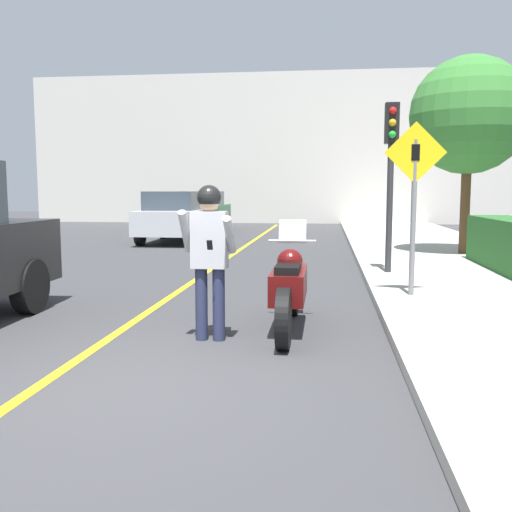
# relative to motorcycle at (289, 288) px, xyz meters

# --- Properties ---
(ground_plane) EXTENTS (80.00, 80.00, 0.00)m
(ground_plane) POSITION_rel_motorcycle_xyz_m (-1.43, -2.27, -0.52)
(ground_plane) COLOR #38383A
(road_center_line) EXTENTS (0.12, 36.00, 0.01)m
(road_center_line) POSITION_rel_motorcycle_xyz_m (-2.03, 3.73, -0.52)
(road_center_line) COLOR yellow
(road_center_line) RESTS_ON ground
(building_backdrop) EXTENTS (28.00, 1.20, 7.80)m
(building_backdrop) POSITION_rel_motorcycle_xyz_m (-1.43, 23.73, 3.38)
(building_backdrop) COLOR beige
(building_backdrop) RESTS_ON ground
(motorcycle) EXTENTS (0.62, 2.41, 1.32)m
(motorcycle) POSITION_rel_motorcycle_xyz_m (0.00, 0.00, 0.00)
(motorcycle) COLOR black
(motorcycle) RESTS_ON ground
(person_biker) EXTENTS (0.59, 0.48, 1.76)m
(person_biker) POSITION_rel_motorcycle_xyz_m (-0.86, -0.60, 0.57)
(person_biker) COLOR #282D4C
(person_biker) RESTS_ON ground
(crossing_sign) EXTENTS (0.91, 0.08, 2.59)m
(crossing_sign) POSITION_rel_motorcycle_xyz_m (1.73, 1.91, 1.16)
(crossing_sign) COLOR slate
(crossing_sign) RESTS_ON sidewalk_curb
(traffic_light) EXTENTS (0.26, 0.30, 3.22)m
(traffic_light) POSITION_rel_motorcycle_xyz_m (1.65, 4.37, 1.87)
(traffic_light) COLOR #2D2D30
(traffic_light) RESTS_ON sidewalk_curb
(street_tree) EXTENTS (2.89, 2.89, 4.87)m
(street_tree) POSITION_rel_motorcycle_xyz_m (3.90, 8.06, 3.02)
(street_tree) COLOR brown
(street_tree) RESTS_ON sidewalk_curb
(parked_car_silver) EXTENTS (1.88, 4.20, 1.68)m
(parked_car_silver) POSITION_rel_motorcycle_xyz_m (-4.52, 11.62, 0.34)
(parked_car_silver) COLOR black
(parked_car_silver) RESTS_ON ground
(parked_car_green) EXTENTS (1.88, 4.20, 1.68)m
(parked_car_green) POSITION_rel_motorcycle_xyz_m (-4.99, 17.86, 0.34)
(parked_car_green) COLOR black
(parked_car_green) RESTS_ON ground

